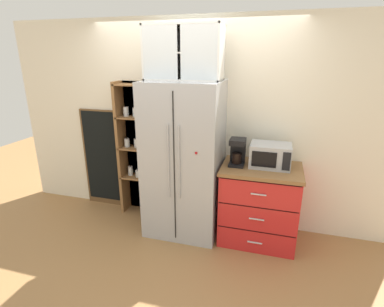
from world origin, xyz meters
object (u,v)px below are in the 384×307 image
at_px(mug_sage, 262,162).
at_px(bottle_cobalt, 263,158).
at_px(chalkboard_menu, 103,158).
at_px(microwave, 270,155).
at_px(refrigerator, 184,160).
at_px(coffee_maker, 238,152).

bearing_deg(mug_sage, bottle_cobalt, -92.36).
bearing_deg(chalkboard_menu, microwave, -5.96).
height_order(refrigerator, microwave, refrigerator).
xyz_separation_m(coffee_maker, bottle_cobalt, (0.28, -0.01, -0.04)).
height_order(microwave, bottle_cobalt, microwave).
height_order(refrigerator, chalkboard_menu, refrigerator).
bearing_deg(microwave, refrigerator, -175.40).
bearing_deg(coffee_maker, chalkboard_menu, 171.73).
relative_size(microwave, coffee_maker, 1.42).
relative_size(bottle_cobalt, chalkboard_menu, 0.18).
relative_size(refrigerator, mug_sage, 14.94).
xyz_separation_m(coffee_maker, chalkboard_menu, (-1.94, 0.28, -0.37)).
height_order(microwave, coffee_maker, coffee_maker).
bearing_deg(refrigerator, microwave, 4.60).
distance_m(mug_sage, chalkboard_menu, 2.25).
bearing_deg(microwave, coffee_maker, -173.33).
bearing_deg(chalkboard_menu, refrigerator, -13.64).
xyz_separation_m(mug_sage, chalkboard_menu, (-2.22, 0.25, -0.25)).
relative_size(refrigerator, coffee_maker, 5.95).
bearing_deg(chalkboard_menu, mug_sage, -6.48).
distance_m(refrigerator, chalkboard_menu, 1.37).
relative_size(refrigerator, microwave, 4.19).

